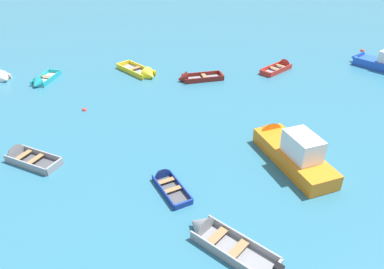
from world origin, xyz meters
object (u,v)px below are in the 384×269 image
(rowboat_yellow_outer_left, at_px, (144,74))
(mooring_buoy_outer_edge, at_px, (84,110))
(rowboat_turquoise_back_row_left, at_px, (41,82))
(motor_launch_orange_back_row_center, at_px, (290,149))
(rowboat_deep_blue_midfield_left, at_px, (165,180))
(rowboat_maroon_far_left, at_px, (191,78))
(rowboat_grey_midfield_right, at_px, (22,156))
(rowboat_grey_distant_center, at_px, (215,236))
(motor_launch_blue_outer_right, at_px, (379,62))
(mooring_buoy_between_boats_left, at_px, (362,51))
(rowboat_red_far_right, at_px, (282,66))

(rowboat_yellow_outer_left, xyz_separation_m, mooring_buoy_outer_edge, (-3.93, -6.18, -0.19))
(rowboat_turquoise_back_row_left, bearing_deg, motor_launch_orange_back_row_center, -34.64)
(rowboat_deep_blue_midfield_left, bearing_deg, rowboat_maroon_far_left, 80.68)
(rowboat_yellow_outer_left, height_order, mooring_buoy_outer_edge, rowboat_yellow_outer_left)
(rowboat_grey_midfield_right, height_order, rowboat_yellow_outer_left, rowboat_yellow_outer_left)
(rowboat_deep_blue_midfield_left, relative_size, rowboat_turquoise_back_row_left, 0.90)
(rowboat_grey_distant_center, bearing_deg, rowboat_grey_midfield_right, 146.81)
(motor_launch_blue_outer_right, height_order, mooring_buoy_outer_edge, motor_launch_blue_outer_right)
(rowboat_maroon_far_left, relative_size, rowboat_turquoise_back_row_left, 1.13)
(mooring_buoy_between_boats_left, bearing_deg, mooring_buoy_outer_edge, -156.08)
(rowboat_deep_blue_midfield_left, xyz_separation_m, rowboat_yellow_outer_left, (-1.75, 14.61, 0.05))
(rowboat_turquoise_back_row_left, xyz_separation_m, rowboat_grey_distant_center, (12.18, -17.40, 0.03))
(rowboat_deep_blue_midfield_left, bearing_deg, rowboat_red_far_right, 55.97)
(rowboat_grey_midfield_right, xyz_separation_m, mooring_buoy_outer_edge, (2.38, 5.81, -0.19))
(rowboat_red_far_right, xyz_separation_m, rowboat_grey_midfield_right, (-18.55, -12.92, 0.01))
(rowboat_turquoise_back_row_left, xyz_separation_m, rowboat_yellow_outer_left, (8.31, 1.25, 0.02))
(mooring_buoy_outer_edge, xyz_separation_m, mooring_buoy_between_boats_left, (25.64, 11.37, 0.00))
(rowboat_deep_blue_midfield_left, relative_size, motor_launch_blue_outer_right, 0.63)
(rowboat_grey_midfield_right, bearing_deg, rowboat_deep_blue_midfield_left, -18.02)
(rowboat_maroon_far_left, distance_m, motor_launch_blue_outer_right, 17.06)
(rowboat_turquoise_back_row_left, height_order, mooring_buoy_outer_edge, rowboat_turquoise_back_row_left)
(rowboat_turquoise_back_row_left, bearing_deg, rowboat_maroon_far_left, -0.33)
(mooring_buoy_between_boats_left, bearing_deg, rowboat_maroon_far_left, -159.88)
(rowboat_deep_blue_midfield_left, xyz_separation_m, rowboat_turquoise_back_row_left, (-10.05, 13.36, 0.03))
(rowboat_turquoise_back_row_left, bearing_deg, motor_launch_blue_outer_right, 3.52)
(rowboat_grey_distant_center, height_order, mooring_buoy_outer_edge, rowboat_grey_distant_center)
(rowboat_grey_midfield_right, height_order, mooring_buoy_outer_edge, rowboat_grey_midfield_right)
(rowboat_grey_distant_center, distance_m, mooring_buoy_between_boats_left, 29.77)
(rowboat_deep_blue_midfield_left, bearing_deg, rowboat_turquoise_back_row_left, 126.96)
(rowboat_turquoise_back_row_left, bearing_deg, rowboat_deep_blue_midfield_left, -53.04)
(motor_launch_orange_back_row_center, bearing_deg, rowboat_grey_distant_center, -130.45)
(rowboat_grey_distant_center, xyz_separation_m, mooring_buoy_outer_edge, (-7.81, 12.47, -0.20))
(rowboat_grey_midfield_right, height_order, motor_launch_orange_back_row_center, motor_launch_orange_back_row_center)
(rowboat_red_far_right, distance_m, rowboat_grey_distant_center, 21.29)
(rowboat_grey_midfield_right, height_order, rowboat_maroon_far_left, rowboat_maroon_far_left)
(motor_launch_orange_back_row_center, distance_m, rowboat_yellow_outer_left, 15.65)
(rowboat_grey_midfield_right, distance_m, motor_launch_orange_back_row_center, 15.04)
(rowboat_grey_midfield_right, relative_size, rowboat_maroon_far_left, 0.93)
(rowboat_red_far_right, distance_m, rowboat_deep_blue_midfield_left, 18.75)
(rowboat_deep_blue_midfield_left, xyz_separation_m, rowboat_grey_distant_center, (2.13, -4.04, 0.06))
(rowboat_grey_midfield_right, relative_size, mooring_buoy_between_boats_left, 8.94)
(rowboat_red_far_right, xyz_separation_m, mooring_buoy_outer_edge, (-16.17, -7.11, -0.19))
(rowboat_grey_distant_center, distance_m, mooring_buoy_outer_edge, 14.72)
(rowboat_red_far_right, height_order, motor_launch_blue_outer_right, motor_launch_blue_outer_right)
(motor_launch_blue_outer_right, height_order, rowboat_yellow_outer_left, motor_launch_blue_outer_right)
(rowboat_grey_midfield_right, height_order, motor_launch_blue_outer_right, motor_launch_blue_outer_right)
(rowboat_red_far_right, height_order, rowboat_maroon_far_left, rowboat_maroon_far_left)
(mooring_buoy_between_boats_left, bearing_deg, rowboat_deep_blue_midfield_left, -135.23)
(motor_launch_orange_back_row_center, distance_m, mooring_buoy_outer_edge, 14.37)
(motor_launch_orange_back_row_center, bearing_deg, rowboat_grey_midfield_right, 176.16)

